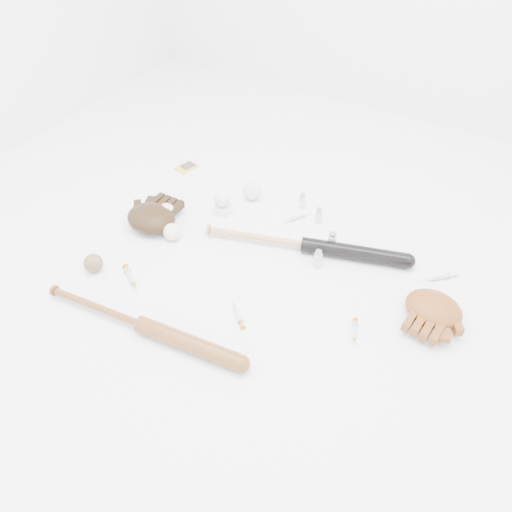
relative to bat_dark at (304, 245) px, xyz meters
The scene contains 20 objects.
bat_dark is the anchor object (origin of this frame).
bat_wood 0.72m from the bat_dark, 115.79° to the right, with size 0.82×0.06×0.06m, color brown, non-canonical shape.
glove_dark 0.66m from the bat_dark, 163.59° to the right, with size 0.26×0.26×0.09m, color black, non-canonical shape.
glove_tan 0.55m from the bat_dark, ahead, with size 0.24×0.24×0.09m, color brown, non-canonical shape.
trading_card 0.81m from the bat_dark, 161.81° to the left, with size 0.07×0.10×0.01m, color gold.
pedestal 0.42m from the bat_dark, behind, with size 0.07×0.07×0.04m, color white.
baseball_on_pedestal 0.43m from the bat_dark, behind, with size 0.07×0.07×0.07m, color silver.
baseball_left 0.62m from the bat_dark, 169.21° to the right, with size 0.08×0.08×0.08m, color silver.
baseball_upper 0.41m from the bat_dark, 150.85° to the left, with size 0.08×0.08×0.08m, color silver.
baseball_mid 0.55m from the bat_dark, 157.89° to the right, with size 0.07×0.07×0.07m, color silver.
baseball_aged 0.84m from the bat_dark, 142.59° to the right, with size 0.07×0.07×0.07m, color brown.
syringe_0 0.70m from the bat_dark, 136.83° to the right, with size 0.16×0.03×0.02m, color #ADBCC6, non-canonical shape.
syringe_1 0.43m from the bat_dark, 97.07° to the right, with size 0.15×0.03×0.02m, color #ADBCC6, non-canonical shape.
syringe_2 0.20m from the bat_dark, 123.39° to the left, with size 0.14×0.02×0.02m, color #ADBCC6, non-canonical shape.
syringe_3 0.45m from the bat_dark, 40.69° to the right, with size 0.13×0.02×0.02m, color #ADBCC6, non-canonical shape.
syringe_4 0.54m from the bat_dark, 12.43° to the left, with size 0.16×0.03×0.02m, color #ADBCC6, non-canonical shape.
vial_0 0.28m from the bat_dark, 117.53° to the left, with size 0.03×0.03×0.07m, color silver.
vial_1 0.20m from the bat_dark, 97.40° to the left, with size 0.03×0.03×0.07m, color silver.
vial_2 0.10m from the bat_dark, 32.26° to the right, with size 0.03×0.03×0.08m, color silver.
vial_3 0.11m from the bat_dark, 35.47° to the left, with size 0.04×0.04×0.08m, color silver.
Camera 1 is at (0.72, -1.19, 1.40)m, focal length 35.00 mm.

